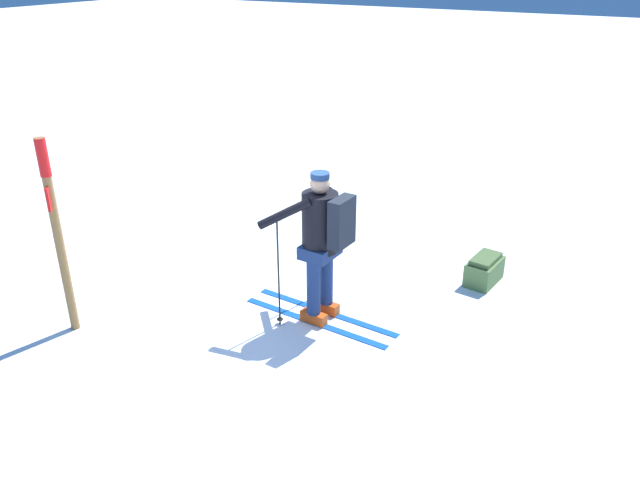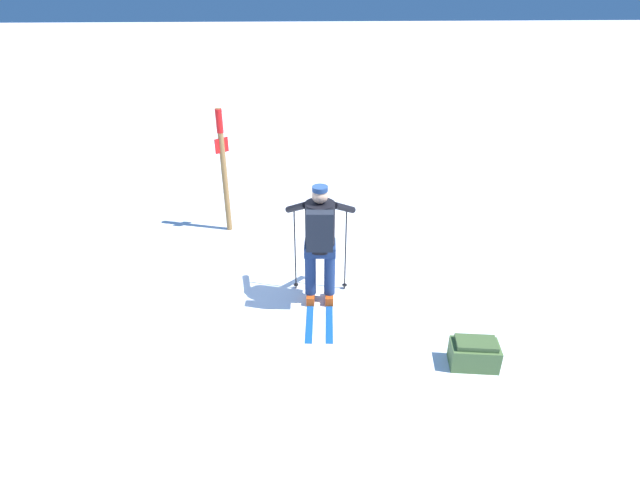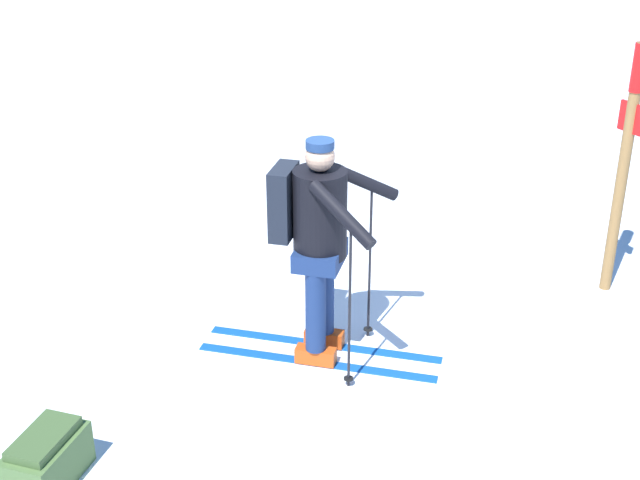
# 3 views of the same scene
# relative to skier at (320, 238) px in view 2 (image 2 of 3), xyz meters

# --- Properties ---
(ground_plane) EXTENTS (80.00, 80.00, 0.00)m
(ground_plane) POSITION_rel_skier_xyz_m (-0.42, -0.41, -1.01)
(ground_plane) COLOR white
(skier) EXTENTS (1.84, 0.97, 1.71)m
(skier) POSITION_rel_skier_xyz_m (0.00, 0.00, 0.00)
(skier) COLOR #144C9E
(skier) RESTS_ON ground_plane
(dropped_backpack) EXTENTS (0.38, 0.58, 0.36)m
(dropped_backpack) POSITION_rel_skier_xyz_m (1.34, 1.72, -0.84)
(dropped_backpack) COLOR #4C6B38
(dropped_backpack) RESTS_ON ground_plane
(trail_marker) EXTENTS (0.17, 0.20, 2.13)m
(trail_marker) POSITION_rel_skier_xyz_m (-2.24, -1.50, 0.24)
(trail_marker) COLOR olive
(trail_marker) RESTS_ON ground_plane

